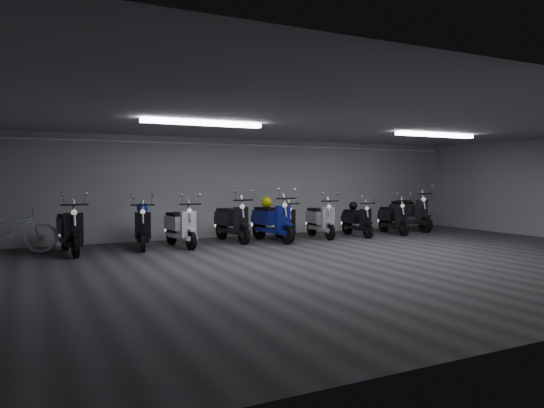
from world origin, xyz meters
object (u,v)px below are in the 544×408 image
scooter_5 (284,217)px  scooter_8 (393,213)px  scooter_9 (410,208)px  bicycle (6,225)px  scooter_2 (181,220)px  scooter_7 (357,215)px  scooter_1 (143,221)px  helmet_1 (353,206)px  scooter_0 (70,223)px  helmet_2 (267,202)px  helmet_0 (142,208)px  scooter_3 (232,216)px  scooter_6 (321,215)px  scooter_4 (272,214)px

scooter_5 → scooter_8: (3.54, -0.30, 0.01)m
scooter_9 → bicycle: 11.29m
scooter_2 → scooter_7: (5.16, -0.07, -0.06)m
scooter_1 → helmet_1: 6.05m
scooter_0 → scooter_8: 8.98m
scooter_2 → scooter_5: (2.95, 0.23, -0.04)m
bicycle → scooter_9: bearing=-83.7°
scooter_0 → scooter_8: size_ratio=1.09×
helmet_2 → scooter_5: bearing=2.3°
helmet_0 → helmet_1: 6.01m
scooter_9 → scooter_3: bearing=178.4°
scooter_2 → scooter_5: 2.95m
helmet_1 → helmet_2: 2.77m
scooter_3 → scooter_1: bearing=178.0°
scooter_8 → scooter_9: 1.18m
scooter_6 → helmet_0: scooter_6 is taller
scooter_1 → scooter_2: bearing=-1.2°
scooter_4 → scooter_7: (2.72, -0.01, -0.12)m
bicycle → helmet_2: bicycle is taller
scooter_6 → scooter_1: bearing=-174.8°
scooter_1 → helmet_1: scooter_1 is taller
scooter_8 → helmet_2: bearing=-174.3°
scooter_1 → scooter_9: 8.43m
scooter_3 → scooter_5: 1.47m
scooter_1 → scooter_0: bearing=-162.9°
scooter_5 → scooter_8: size_ratio=0.98×
bicycle → helmet_1: bearing=-85.6°
scooter_4 → scooter_9: (5.11, 0.48, 0.02)m
scooter_7 → bicycle: size_ratio=0.80×
scooter_4 → helmet_1: scooter_4 is taller
scooter_1 → scooter_4: size_ratio=0.92×
scooter_2 → scooter_8: bearing=-7.7°
helmet_2 → scooter_3: bearing=171.1°
scooter_4 → bicycle: 6.21m
scooter_9 → scooter_7: bearing=-170.5°
scooter_1 → helmet_2: scooter_1 is taller
helmet_1 → scooter_0: bearing=-179.0°
scooter_6 → scooter_9: scooter_9 is taller
scooter_4 → scooter_3: bearing=149.4°
scooter_3 → scooter_4: scooter_4 is taller
scooter_8 → helmet_2: scooter_8 is taller
scooter_4 → scooter_9: size_ratio=0.97×
scooter_1 → helmet_0: scooter_1 is taller
scooter_1 → helmet_2: (3.28, 0.02, 0.38)m
scooter_3 → bicycle: (-5.22, 0.20, -0.04)m
scooter_0 → scooter_6: 6.53m
helmet_0 → scooter_3: bearing=-2.0°
scooter_5 → helmet_0: scooter_5 is taller
scooter_3 → scooter_8: scooter_3 is taller
scooter_2 → scooter_6: (4.04, 0.11, -0.01)m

